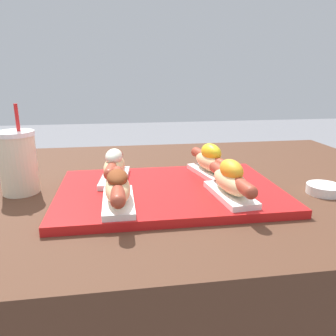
{
  "coord_description": "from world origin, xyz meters",
  "views": [
    {
      "loc": [
        -0.05,
        -0.8,
        0.99
      ],
      "look_at": [
        0.06,
        -0.09,
        0.78
      ],
      "focal_mm": 35.0,
      "sensor_mm": 36.0,
      "label": 1
    }
  ],
  "objects_px": {
    "sauce_bowl": "(324,189)",
    "hot_dog_0": "(118,188)",
    "hot_dog_3": "(211,161)",
    "hot_dog_1": "(231,181)",
    "hot_dog_2": "(114,166)",
    "serving_tray": "(169,191)",
    "drink_cup": "(18,162)"
  },
  "relations": [
    {
      "from": "sauce_bowl",
      "to": "hot_dog_0",
      "type": "bearing_deg",
      "value": -175.06
    },
    {
      "from": "drink_cup",
      "to": "sauce_bowl",
      "type": "bearing_deg",
      "value": -9.15
    },
    {
      "from": "hot_dog_0",
      "to": "drink_cup",
      "type": "xyz_separation_m",
      "value": [
        -0.22,
        0.15,
        0.02
      ]
    },
    {
      "from": "hot_dog_2",
      "to": "drink_cup",
      "type": "distance_m",
      "value": 0.22
    },
    {
      "from": "hot_dog_0",
      "to": "hot_dog_1",
      "type": "distance_m",
      "value": 0.23
    },
    {
      "from": "drink_cup",
      "to": "serving_tray",
      "type": "bearing_deg",
      "value": -11.2
    },
    {
      "from": "hot_dog_0",
      "to": "drink_cup",
      "type": "relative_size",
      "value": 0.98
    },
    {
      "from": "sauce_bowl",
      "to": "drink_cup",
      "type": "bearing_deg",
      "value": 170.85
    },
    {
      "from": "hot_dog_1",
      "to": "hot_dog_3",
      "type": "height_order",
      "value": "same"
    },
    {
      "from": "hot_dog_2",
      "to": "hot_dog_3",
      "type": "distance_m",
      "value": 0.24
    },
    {
      "from": "hot_dog_0",
      "to": "hot_dog_3",
      "type": "xyz_separation_m",
      "value": [
        0.23,
        0.16,
        0.0
      ]
    },
    {
      "from": "hot_dog_3",
      "to": "hot_dog_2",
      "type": "bearing_deg",
      "value": -178.95
    },
    {
      "from": "hot_dog_0",
      "to": "hot_dog_1",
      "type": "relative_size",
      "value": 1.0
    },
    {
      "from": "hot_dog_1",
      "to": "drink_cup",
      "type": "height_order",
      "value": "drink_cup"
    },
    {
      "from": "hot_dog_3",
      "to": "sauce_bowl",
      "type": "relative_size",
      "value": 2.5
    },
    {
      "from": "serving_tray",
      "to": "sauce_bowl",
      "type": "distance_m",
      "value": 0.36
    },
    {
      "from": "hot_dog_1",
      "to": "sauce_bowl",
      "type": "relative_size",
      "value": 2.54
    },
    {
      "from": "hot_dog_1",
      "to": "drink_cup",
      "type": "xyz_separation_m",
      "value": [
        -0.45,
        0.14,
        0.02
      ]
    },
    {
      "from": "hot_dog_3",
      "to": "sauce_bowl",
      "type": "bearing_deg",
      "value": -27.34
    },
    {
      "from": "drink_cup",
      "to": "hot_dog_1",
      "type": "bearing_deg",
      "value": -17.63
    },
    {
      "from": "hot_dog_1",
      "to": "hot_dog_2",
      "type": "bearing_deg",
      "value": 147.73
    },
    {
      "from": "serving_tray",
      "to": "hot_dog_1",
      "type": "relative_size",
      "value": 2.49
    },
    {
      "from": "drink_cup",
      "to": "hot_dog_0",
      "type": "bearing_deg",
      "value": -34.25
    },
    {
      "from": "serving_tray",
      "to": "hot_dog_0",
      "type": "distance_m",
      "value": 0.15
    },
    {
      "from": "hot_dog_2",
      "to": "hot_dog_3",
      "type": "xyz_separation_m",
      "value": [
        0.24,
        0.0,
        0.0
      ]
    },
    {
      "from": "serving_tray",
      "to": "drink_cup",
      "type": "bearing_deg",
      "value": 168.8
    },
    {
      "from": "hot_dog_3",
      "to": "drink_cup",
      "type": "bearing_deg",
      "value": -178.64
    },
    {
      "from": "serving_tray",
      "to": "sauce_bowl",
      "type": "bearing_deg",
      "value": -7.18
    },
    {
      "from": "hot_dog_0",
      "to": "serving_tray",
      "type": "bearing_deg",
      "value": 36.58
    },
    {
      "from": "hot_dog_1",
      "to": "hot_dog_3",
      "type": "distance_m",
      "value": 0.15
    },
    {
      "from": "hot_dog_0",
      "to": "hot_dog_2",
      "type": "distance_m",
      "value": 0.16
    },
    {
      "from": "serving_tray",
      "to": "hot_dog_2",
      "type": "xyz_separation_m",
      "value": [
        -0.12,
        0.07,
        0.04
      ]
    }
  ]
}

